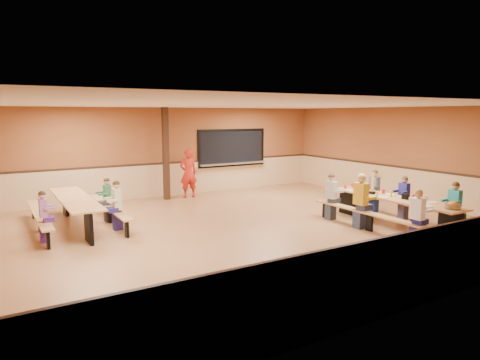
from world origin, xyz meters
TOP-DOWN VIEW (x-y plane):
  - ground at (0.00, 0.00)m, footprint 12.00×12.00m
  - room_envelope at (0.00, 0.00)m, footprint 12.04×10.04m
  - kitchen_pass_through at (2.60, 4.96)m, footprint 2.78×0.28m
  - structural_post at (-0.20, 4.40)m, footprint 0.18×0.18m
  - cafeteria_table_main at (3.39, -1.76)m, footprint 1.91×3.70m
  - cafeteria_table_second at (-3.42, 2.25)m, footprint 1.91×3.70m
  - seated_child_white_left at (2.56, -3.05)m, footprint 0.36×0.30m
  - seated_adult_yellow at (2.56, -1.45)m, footprint 0.43×0.35m
  - seated_child_grey_left at (2.56, -0.40)m, footprint 0.37×0.30m
  - seated_child_teal_right at (4.21, -2.83)m, footprint 0.36×0.29m
  - seated_child_navy_right at (4.21, -1.40)m, footprint 0.34×0.28m
  - seated_child_char_right at (4.21, -0.39)m, footprint 0.37×0.30m
  - seated_child_purple_sec at (-4.25, 1.26)m, footprint 0.33×0.27m
  - seated_child_green_sec at (-2.60, 2.40)m, footprint 0.33×0.27m
  - seated_child_tan_sec at (-2.60, 1.45)m, footprint 0.36×0.29m
  - standing_woman at (0.55, 4.32)m, footprint 0.63×0.44m
  - punch_pitcher at (3.32, -0.93)m, footprint 0.16×0.16m
  - chip_bowl at (3.42, -3.29)m, footprint 0.32×0.32m
  - napkin_dispenser at (3.42, -2.05)m, footprint 0.10×0.14m
  - condiment_mustard at (3.35, -1.69)m, footprint 0.06×0.06m
  - condiment_ketchup at (3.34, -2.35)m, footprint 0.06×0.06m
  - table_paddle at (3.30, -1.14)m, footprint 0.16×0.16m
  - place_settings at (3.39, -1.76)m, footprint 0.65×3.30m

SIDE VIEW (x-z plane):
  - ground at x=0.00m, z-range 0.00..0.00m
  - cafeteria_table_main at x=3.39m, z-range 0.16..0.90m
  - cafeteria_table_second at x=-3.42m, z-range 0.16..0.90m
  - seated_child_purple_sec at x=-4.25m, z-range 0.00..1.12m
  - seated_child_green_sec at x=-2.60m, z-range 0.00..1.14m
  - seated_child_navy_right at x=4.21m, z-range 0.00..1.15m
  - seated_child_tan_sec at x=-2.60m, z-range 0.00..1.19m
  - seated_child_teal_right at x=4.21m, z-range 0.00..1.19m
  - seated_child_white_left at x=2.56m, z-range 0.00..1.20m
  - seated_child_char_right at x=4.21m, z-range 0.00..1.20m
  - seated_child_grey_left at x=2.56m, z-range 0.00..1.21m
  - seated_adult_yellow at x=2.56m, z-range 0.00..1.33m
  - room_envelope at x=0.00m, z-range -0.82..2.20m
  - place_settings at x=3.39m, z-range 0.74..0.85m
  - napkin_dispenser at x=3.42m, z-range 0.74..0.87m
  - chip_bowl at x=3.42m, z-range 0.74..0.89m
  - standing_woman at x=0.55m, z-range 0.00..1.64m
  - condiment_mustard at x=3.35m, z-range 0.74..0.91m
  - condiment_ketchup at x=3.34m, z-range 0.74..0.91m
  - punch_pitcher at x=3.32m, z-range 0.74..0.96m
  - table_paddle at x=3.30m, z-range 0.60..1.16m
  - kitchen_pass_through at x=2.60m, z-range 0.80..2.18m
  - structural_post at x=-0.20m, z-range 0.00..3.00m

